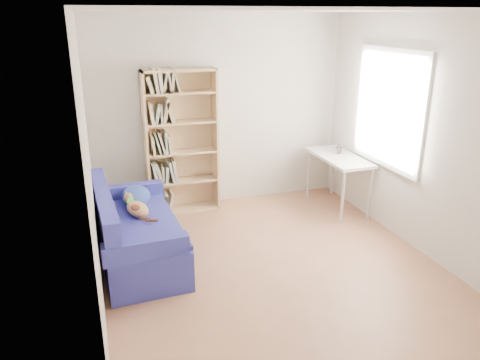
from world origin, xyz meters
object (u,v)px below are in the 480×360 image
Objects in this scene: bookshelf at (182,148)px; desk at (339,162)px; sofa at (134,233)px; pen_cup at (339,149)px.

desk is (2.05, -0.58, -0.22)m from bookshelf.
sofa is 3.04m from pen_cup.
bookshelf reaches higher than sofa.
desk is (2.85, 0.65, 0.35)m from sofa.
pen_cup is at bearing -12.39° from bookshelf.
sofa is 11.51× the size of pen_cup.
pen_cup is (0.05, 0.12, 0.14)m from desk.
sofa is 1.58× the size of desk.
desk is 0.19m from pen_cup.
sofa is 1.57m from bookshelf.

